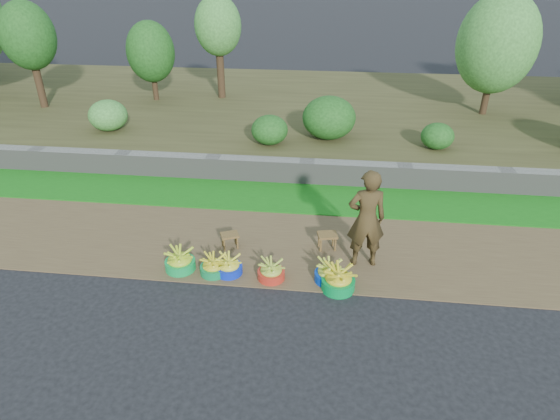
# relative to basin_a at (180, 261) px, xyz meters

# --- Properties ---
(ground_plane) EXTENTS (120.00, 120.00, 0.00)m
(ground_plane) POSITION_rel_basin_a_xyz_m (1.90, -0.35, -0.17)
(ground_plane) COLOR black
(ground_plane) RESTS_ON ground
(dirt_shoulder) EXTENTS (80.00, 2.50, 0.02)m
(dirt_shoulder) POSITION_rel_basin_a_xyz_m (1.90, 0.90, -0.16)
(dirt_shoulder) COLOR brown
(dirt_shoulder) RESTS_ON ground
(grass_verge) EXTENTS (80.00, 1.50, 0.04)m
(grass_verge) POSITION_rel_basin_a_xyz_m (1.90, 2.90, -0.15)
(grass_verge) COLOR #167115
(grass_verge) RESTS_ON ground
(retaining_wall) EXTENTS (80.00, 0.35, 0.55)m
(retaining_wall) POSITION_rel_basin_a_xyz_m (1.90, 3.75, 0.10)
(retaining_wall) COLOR slate
(retaining_wall) RESTS_ON ground
(earth_bank) EXTENTS (80.00, 10.00, 0.50)m
(earth_bank) POSITION_rel_basin_a_xyz_m (1.90, 8.65, 0.08)
(earth_bank) COLOR #434121
(earth_bank) RESTS_ON ground
(vegetation) EXTENTS (35.75, 8.05, 4.32)m
(vegetation) POSITION_rel_basin_a_xyz_m (2.23, 8.38, 2.53)
(vegetation) COLOR #332415
(vegetation) RESTS_ON earth_bank
(basin_a) EXTENTS (0.51, 0.51, 0.38)m
(basin_a) POSITION_rel_basin_a_xyz_m (0.00, 0.00, 0.00)
(basin_a) COLOR #0A9943
(basin_a) RESTS_ON ground
(basin_b) EXTENTS (0.45, 0.45, 0.34)m
(basin_b) POSITION_rel_basin_a_xyz_m (0.59, -0.05, -0.02)
(basin_b) COLOR #0E7E41
(basin_b) RESTS_ON ground
(basin_c) EXTENTS (0.45, 0.45, 0.34)m
(basin_c) POSITION_rel_basin_a_xyz_m (0.85, -0.02, -0.02)
(basin_c) COLOR #0B26C8
(basin_c) RESTS_ON ground
(basin_d) EXTENTS (0.45, 0.45, 0.34)m
(basin_d) POSITION_rel_basin_a_xyz_m (1.57, -0.08, -0.02)
(basin_d) COLOR #B5281A
(basin_d) RESTS_ON ground
(basin_e) EXTENTS (0.49, 0.49, 0.36)m
(basin_e) POSITION_rel_basin_a_xyz_m (2.53, -0.03, -0.01)
(basin_e) COLOR #0331A9
(basin_e) RESTS_ON ground
(basin_f) EXTENTS (0.54, 0.54, 0.40)m
(basin_f) POSITION_rel_basin_a_xyz_m (2.67, -0.22, 0.01)
(basin_f) COLOR #008738
(basin_f) RESTS_ON ground
(stool_left) EXTENTS (0.38, 0.34, 0.28)m
(stool_left) POSITION_rel_basin_a_xyz_m (0.70, 0.76, 0.07)
(stool_left) COLOR brown
(stool_left) RESTS_ON dirt_shoulder
(stool_right) EXTENTS (0.39, 0.33, 0.30)m
(stool_right) POSITION_rel_basin_a_xyz_m (2.46, 0.93, 0.09)
(stool_right) COLOR brown
(stool_right) RESTS_ON dirt_shoulder
(vendor_woman) EXTENTS (0.69, 0.51, 1.75)m
(vendor_woman) POSITION_rel_basin_a_xyz_m (3.09, 0.54, 0.73)
(vendor_woman) COLOR black
(vendor_woman) RESTS_ON dirt_shoulder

